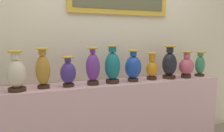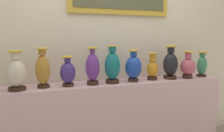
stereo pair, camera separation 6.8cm
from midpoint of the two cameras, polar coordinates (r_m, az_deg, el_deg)
The scene contains 12 objects.
display_shelf at distance 2.48m, azimuth -0.81°, elevation -13.86°, with size 2.66×0.39×0.84m, color beige.
back_wall at distance 2.55m, azimuth -2.70°, elevation 10.70°, with size 4.03×0.14×2.89m.
vase_ivory at distance 2.13m, azimuth -25.18°, elevation -1.79°, with size 0.17×0.17×0.38m.
vase_ochre at distance 2.16m, azimuth -18.94°, elevation -0.87°, with size 0.14×0.14×0.39m.
vase_indigo at distance 2.17m, azimuth -12.60°, elevation -1.73°, with size 0.16×0.16×0.31m.
vase_violet at distance 2.21m, azimuth -6.04°, elevation -0.33°, with size 0.15×0.15×0.40m.
vase_teal at distance 2.28m, azimuth -0.72°, elevation -0.01°, with size 0.17×0.17×0.41m.
vase_sapphire at distance 2.39m, azimuth 4.91°, elevation -0.21°, with size 0.19×0.19×0.36m.
vase_amber at distance 2.52m, azimuth 9.91°, elevation -0.49°, with size 0.13×0.13×0.32m.
vase_onyx at distance 2.63m, azimuth 14.48°, elevation 0.59°, with size 0.17×0.17×0.40m.
vase_rose at distance 2.74m, azimuth 18.71°, elevation 0.03°, with size 0.18×0.18×0.33m.
vase_jade at distance 2.93m, azimuth 21.97°, elevation 0.44°, with size 0.13×0.13×0.32m.
Camera 1 is at (-0.81, -2.16, 1.31)m, focal length 34.01 mm.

